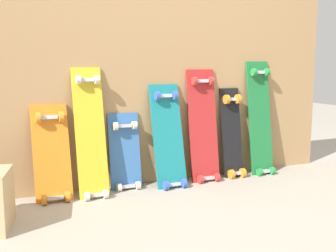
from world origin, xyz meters
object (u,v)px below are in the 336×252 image
at_px(skateboard_teal, 169,140).
at_px(skateboard_orange, 52,158).
at_px(skateboard_black, 232,136).
at_px(skateboard_green, 260,122).
at_px(skateboard_yellow, 91,137).
at_px(skateboard_blue, 125,156).
at_px(skateboard_red, 203,130).

bearing_deg(skateboard_teal, skateboard_orange, 179.32).
distance_m(skateboard_black, skateboard_green, 0.28).
distance_m(skateboard_orange, skateboard_black, 1.39).
relative_size(skateboard_yellow, skateboard_teal, 1.16).
distance_m(skateboard_yellow, skateboard_black, 1.14).
distance_m(skateboard_blue, skateboard_teal, 0.33).
bearing_deg(skateboard_orange, skateboard_green, 0.70).
distance_m(skateboard_orange, skateboard_green, 1.66).
bearing_deg(skateboard_teal, skateboard_black, 3.52).
distance_m(skateboard_orange, skateboard_yellow, 0.28).
distance_m(skateboard_blue, skateboard_black, 0.89).
xyz_separation_m(skateboard_orange, skateboard_blue, (0.51, 0.04, -0.04)).
relative_size(skateboard_yellow, skateboard_red, 1.02).
height_order(skateboard_teal, skateboard_red, skateboard_red).
height_order(skateboard_orange, skateboard_red, skateboard_red).
relative_size(skateboard_orange, skateboard_green, 0.70).
relative_size(skateboard_teal, skateboard_green, 0.83).
bearing_deg(skateboard_green, skateboard_orange, -179.30).
height_order(skateboard_yellow, skateboard_blue, skateboard_yellow).
height_order(skateboard_yellow, skateboard_green, skateboard_green).
height_order(skateboard_black, skateboard_green, skateboard_green).
bearing_deg(skateboard_black, skateboard_yellow, -178.18).
height_order(skateboard_red, skateboard_black, skateboard_red).
distance_m(skateboard_blue, skateboard_red, 0.64).
relative_size(skateboard_blue, skateboard_green, 0.62).
xyz_separation_m(skateboard_blue, skateboard_red, (0.62, -0.02, 0.15)).
height_order(skateboard_yellow, skateboard_red, skateboard_yellow).
relative_size(skateboard_blue, skateboard_red, 0.67).
height_order(skateboard_orange, skateboard_black, skateboard_black).
distance_m(skateboard_yellow, skateboard_blue, 0.31).
xyz_separation_m(skateboard_orange, skateboard_green, (1.65, 0.02, 0.14)).
relative_size(skateboard_yellow, skateboard_green, 0.96).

